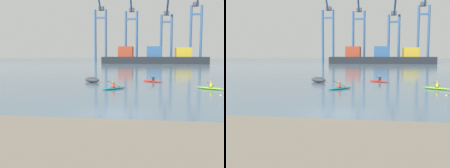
{
  "view_description": "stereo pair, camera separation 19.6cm",
  "coord_description": "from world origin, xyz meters",
  "views": [
    {
      "loc": [
        2.41,
        -17.22,
        3.81
      ],
      "look_at": [
        -1.95,
        13.06,
        0.6
      ],
      "focal_mm": 43.01,
      "sensor_mm": 36.0,
      "label": 1
    },
    {
      "loc": [
        2.6,
        -17.2,
        3.81
      ],
      "look_at": [
        -1.95,
        13.06,
        0.6
      ],
      "focal_mm": 43.01,
      "sensor_mm": 36.0,
      "label": 2
    }
  ],
  "objects": [
    {
      "name": "container_barge",
      "position": [
        3.85,
        117.88,
        2.92
      ],
      "size": [
        50.93,
        11.84,
        8.45
      ],
      "color": "#1E2328",
      "rests_on": "ground"
    },
    {
      "name": "capsized_dinghy",
      "position": [
        -5.95,
        20.55,
        0.35
      ],
      "size": [
        2.8,
        2.25,
        0.76
      ],
      "color": "#38383D",
      "rests_on": "ground"
    },
    {
      "name": "kayak_red",
      "position": [
        2.76,
        22.42,
        0.17
      ],
      "size": [
        3.17,
        2.37,
        0.95
      ],
      "color": "red",
      "rests_on": "ground"
    },
    {
      "name": "gantry_crane_east",
      "position": [
        25.23,
        126.77,
        19.57
      ],
      "size": [
        6.36,
        17.63,
        40.46
      ],
      "color": "#335684",
      "rests_on": "ground"
    },
    {
      "name": "gantry_crane_west_mid",
      "position": [
        -8.23,
        129.9,
        18.4
      ],
      "size": [
        7.21,
        15.25,
        37.56
      ],
      "color": "#335684",
      "rests_on": "ground"
    },
    {
      "name": "ground_plane",
      "position": [
        0.0,
        0.0,
        0.0
      ],
      "size": [
        800.0,
        800.0,
        0.0
      ],
      "primitive_type": "plane",
      "color": "slate"
    },
    {
      "name": "kayak_lime",
      "position": [
        9.22,
        14.63,
        0.17
      ],
      "size": [
        3.08,
        2.51,
        0.99
      ],
      "color": "#7ABC2D",
      "rests_on": "ground"
    },
    {
      "name": "kayak_teal",
      "position": [
        -1.73,
        12.98,
        0.17
      ],
      "size": [
        2.73,
        2.92,
        0.95
      ],
      "color": "teal",
      "rests_on": "ground"
    },
    {
      "name": "gantry_crane_west",
      "position": [
        -25.09,
        129.15,
        19.49
      ],
      "size": [
        7.05,
        17.27,
        41.58
      ],
      "color": "#335684",
      "rests_on": "ground"
    },
    {
      "name": "gantry_crane_east_mid",
      "position": [
        10.27,
        125.9,
        17.0
      ],
      "size": [
        6.45,
        18.55,
        33.12
      ],
      "color": "#335684",
      "rests_on": "ground"
    }
  ]
}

